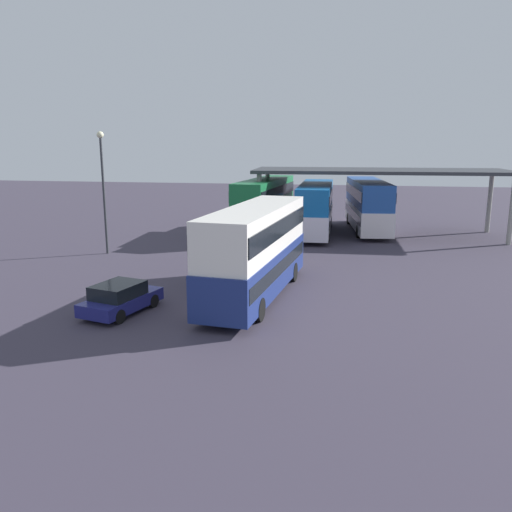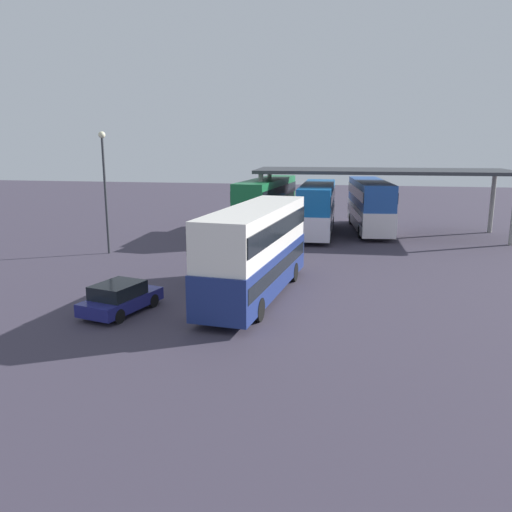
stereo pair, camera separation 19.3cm
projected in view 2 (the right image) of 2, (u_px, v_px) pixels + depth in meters
The scene contains 8 objects.
ground_plane at pixel (222, 310), 22.77m from camera, with size 140.00×140.00×0.00m, color #3C3645.
double_decker_main at pixel (256, 248), 24.23m from camera, with size 3.61×10.81×4.34m.
parked_hatchback at pixel (120, 298), 22.27m from camera, with size 2.67×4.10×1.35m.
double_decker_near_canopy at pixel (267, 204), 41.69m from camera, with size 3.55×11.58×4.36m.
double_decker_mid_row at pixel (317, 207), 41.21m from camera, with size 2.59×11.28×4.02m.
double_decker_far_right at pixel (370, 204), 42.59m from camera, with size 3.66×11.32×4.18m.
depot_canopy at pixel (382, 174), 40.05m from camera, with size 19.69×7.20×5.19m.
lamppost_tall at pixel (104, 178), 33.34m from camera, with size 0.44×0.44×7.94m.
Camera 2 is at (5.43, -21.08, 7.25)m, focal length 36.12 mm.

